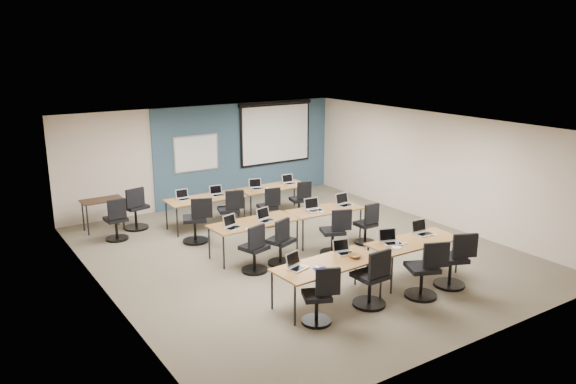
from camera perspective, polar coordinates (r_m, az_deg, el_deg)
floor at (r=12.00m, az=1.10°, el=-6.11°), size 8.00×9.00×0.02m
ceiling at (r=11.31m, az=1.16°, el=6.77°), size 8.00×9.00×0.02m
wall_back at (r=15.41m, az=-8.39°, el=3.69°), size 8.00×0.04×2.70m
wall_front at (r=8.44m, az=18.77°, el=-6.36°), size 8.00×0.04×2.70m
wall_left at (r=9.97m, az=-18.23°, el=-3.07°), size 0.04×9.00×2.70m
wall_right at (r=14.17m, az=14.61°, el=2.39°), size 0.04×9.00×2.70m
blue_accent_panel at (r=15.94m, az=-4.26°, el=4.18°), size 5.50×0.04×2.70m
whiteboard at (r=15.20m, az=-9.31°, el=3.89°), size 1.28×0.03×0.98m
projector_screen at (r=16.27m, az=-1.25°, el=6.35°), size 2.40×0.10×1.82m
training_table_front_left at (r=9.50m, az=4.08°, el=-7.48°), size 1.91×0.80×0.73m
training_table_front_right at (r=10.78m, az=12.69°, el=-5.06°), size 1.82×0.76×0.73m
training_table_mid_left at (r=11.61m, az=-3.51°, el=-3.26°), size 1.85×0.77×0.73m
training_table_mid_right at (r=12.51m, az=3.76°, el=-1.95°), size 1.71×0.71×0.73m
training_table_back_left at (r=13.53m, az=-8.39°, el=-0.76°), size 1.86×0.78×0.73m
training_table_back_right at (r=14.42m, az=-1.47°, el=0.37°), size 1.84×0.77×0.73m
laptop_0 at (r=9.25m, az=0.81°, el=-7.37°), size 0.33×0.28×0.25m
mouse_0 at (r=9.29m, az=2.97°, el=-7.62°), size 0.07×0.10×0.03m
task_chair_0 at (r=8.96m, az=3.23°, el=-10.93°), size 0.52×0.48×0.97m
laptop_1 at (r=9.92m, az=5.68°, el=-5.89°), size 0.31×0.26×0.24m
mouse_1 at (r=9.89m, az=7.07°, el=-6.29°), size 0.08×0.12×0.04m
task_chair_1 at (r=9.58m, az=8.53°, el=-9.08°), size 0.56×0.56×1.04m
laptop_2 at (r=10.52m, az=10.39°, el=-4.81°), size 0.34×0.29×0.26m
mouse_2 at (r=10.57m, az=11.90°, el=-5.10°), size 0.06×0.09×0.03m
task_chair_2 at (r=10.08m, az=13.74°, el=-8.11°), size 0.60×0.57×1.04m
laptop_3 at (r=11.15m, az=13.49°, el=-3.84°), size 0.36×0.30×0.27m
mouse_3 at (r=11.13m, az=14.78°, el=-4.25°), size 0.07×0.09×0.03m
task_chair_3 at (r=10.64m, az=16.48°, el=-7.05°), size 0.60×0.57×1.04m
laptop_4 at (r=11.25m, az=-5.74°, el=-3.33°), size 0.33×0.28×0.25m
mouse_4 at (r=11.15m, az=-4.19°, el=-3.74°), size 0.06×0.10×0.03m
task_chair_4 at (r=10.84m, az=-3.38°, el=-6.15°), size 0.52×0.51×0.99m
laptop_5 at (r=11.65m, az=-2.32°, el=-2.62°), size 0.34×0.29×0.26m
mouse_5 at (r=11.68m, az=-0.08°, el=-2.83°), size 0.09×0.11×0.03m
task_chair_5 at (r=11.18m, az=-0.72°, el=-5.46°), size 0.54×0.52×1.00m
laptop_6 at (r=12.36m, az=2.65°, el=-1.59°), size 0.35×0.30×0.27m
mouse_6 at (r=12.21m, az=3.42°, el=-2.07°), size 0.08×0.11×0.04m
task_chair_6 at (r=11.77m, az=4.78°, el=-4.44°), size 0.55×0.52×1.00m
laptop_7 at (r=12.80m, az=5.76°, el=-1.07°), size 0.36×0.31×0.27m
mouse_7 at (r=12.79m, az=6.55°, el=-1.35°), size 0.09×0.11×0.03m
task_chair_7 at (r=12.46m, az=8.04°, el=-3.56°), size 0.46×0.46×0.95m
laptop_8 at (r=13.44m, az=-10.58°, el=-0.50°), size 0.31×0.26×0.23m
mouse_8 at (r=13.25m, az=-9.19°, el=-0.88°), size 0.07×0.10×0.03m
task_chair_8 at (r=12.58m, az=-9.27°, el=-3.21°), size 0.60×0.57×1.04m
laptop_9 at (r=13.68m, az=-7.20°, el=-0.10°), size 0.31×0.26×0.24m
mouse_9 at (r=13.73m, az=-5.97°, el=-0.21°), size 0.07×0.10×0.03m
task_chair_9 at (r=13.26m, az=-5.89°, el=-2.22°), size 0.54×0.53×1.01m
laptop_10 at (r=14.22m, az=-3.20°, el=0.58°), size 0.32×0.28×0.25m
mouse_10 at (r=14.23m, az=-2.11°, el=0.40°), size 0.08×0.10×0.03m
task_chair_10 at (r=13.59m, az=-1.95°, el=-1.82°), size 0.48×0.48×0.96m
laptop_11 at (r=14.71m, az=0.12°, el=1.08°), size 0.32×0.27×0.24m
mouse_11 at (r=14.72m, az=0.93°, el=0.90°), size 0.06×0.10×0.03m
task_chair_11 at (r=14.26m, az=1.27°, el=-1.04°), size 0.46×0.46×0.95m
blue_mousepad at (r=9.23m, az=3.36°, el=-7.85°), size 0.26×0.23×0.01m
snack_bowl at (r=9.76m, az=6.79°, el=-6.48°), size 0.24×0.24×0.05m
snack_plate at (r=10.34m, az=10.98°, el=-5.55°), size 0.17×0.17×0.01m
coffee_cup at (r=10.45m, az=11.04°, el=-5.09°), size 0.08×0.08×0.07m
utility_table at (r=13.88m, az=-18.37°, el=-1.09°), size 0.94×0.52×0.75m
spare_chair_a at (r=13.77m, az=-15.23°, el=-1.95°), size 0.57×0.57×1.05m
spare_chair_b at (r=13.13m, az=-17.03°, el=-3.03°), size 0.50×0.50×0.99m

